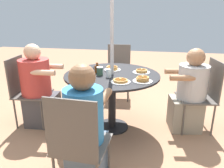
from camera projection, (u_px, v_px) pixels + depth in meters
ground_plane at (112, 127)px, 3.02m from camera, size 12.00×12.00×0.00m
patio_table at (112, 83)px, 2.82m from camera, size 1.21×1.21×0.76m
umbrella_pole at (112, 48)px, 2.67m from camera, size 0.04×0.04×2.20m
patio_chair_north at (26, 88)px, 2.98m from camera, size 0.47×0.47×0.94m
diner_north at (39, 90)px, 2.97m from camera, size 0.55×0.41×1.13m
patio_chair_east at (78, 141)px, 1.76m from camera, size 0.46×0.46×0.94m
diner_east at (86, 131)px, 1.92m from camera, size 0.36×0.51×1.13m
patio_chair_south at (204, 92)px, 2.82m from camera, size 0.50×0.50×0.94m
diner_south at (189, 94)px, 2.84m from camera, size 0.54×0.43×1.09m
patio_chair_west at (119, 68)px, 3.97m from camera, size 0.47×0.47×0.94m
pancake_plate_a at (121, 81)px, 2.45m from camera, size 0.22×0.22×0.05m
pancake_plate_b at (143, 80)px, 2.47m from camera, size 0.22×0.22×0.07m
pancake_plate_c at (112, 69)px, 2.95m from camera, size 0.22×0.22×0.06m
pancake_plate_d at (141, 71)px, 2.82m from camera, size 0.22×0.22×0.06m
syrup_bottle at (97, 69)px, 2.82m from camera, size 0.09×0.07×0.13m
coffee_cup at (100, 71)px, 2.72m from camera, size 0.08×0.08×0.10m
drinking_glass_a at (109, 73)px, 2.64m from camera, size 0.07×0.07×0.10m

